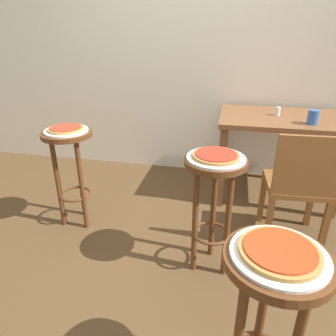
{
  "coord_description": "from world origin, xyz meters",
  "views": [
    {
      "loc": [
        0.35,
        -1.52,
        1.44
      ],
      "look_at": [
        0.01,
        0.09,
        0.68
      ],
      "focal_mm": 33.2,
      "sensor_mm": 36.0,
      "label": 1
    }
  ],
  "objects_px": {
    "stool_foreground": "(270,304)",
    "serving_plate_foreground": "(279,255)",
    "wooden_chair": "(299,185)",
    "serving_plate_leftside": "(66,131)",
    "stool_middle": "(214,192)",
    "pizza_leftside": "(66,128)",
    "cup_near_edge": "(313,117)",
    "stool_leftside": "(70,159)",
    "pizza_middle": "(216,155)",
    "condiment_shaker": "(278,111)",
    "serving_plate_middle": "(216,158)",
    "pizza_foreground": "(280,251)",
    "dining_table": "(279,130)"
  },
  "relations": [
    {
      "from": "pizza_foreground",
      "to": "condiment_shaker",
      "type": "height_order",
      "value": "condiment_shaker"
    },
    {
      "from": "stool_foreground",
      "to": "pizza_leftside",
      "type": "bearing_deg",
      "value": 141.37
    },
    {
      "from": "stool_foreground",
      "to": "pizza_middle",
      "type": "xyz_separation_m",
      "value": [
        -0.25,
        0.78,
        0.23
      ]
    },
    {
      "from": "pizza_middle",
      "to": "serving_plate_leftside",
      "type": "distance_m",
      "value": 1.11
    },
    {
      "from": "pizza_foreground",
      "to": "pizza_leftside",
      "type": "distance_m",
      "value": 1.7
    },
    {
      "from": "serving_plate_foreground",
      "to": "dining_table",
      "type": "relative_size",
      "value": 0.31
    },
    {
      "from": "stool_foreground",
      "to": "serving_plate_middle",
      "type": "bearing_deg",
      "value": 108.21
    },
    {
      "from": "pizza_leftside",
      "to": "cup_near_edge",
      "type": "height_order",
      "value": "cup_near_edge"
    },
    {
      "from": "stool_leftside",
      "to": "pizza_middle",
      "type": "bearing_deg",
      "value": -14.88
    },
    {
      "from": "pizza_leftside",
      "to": "cup_near_edge",
      "type": "distance_m",
      "value": 1.85
    },
    {
      "from": "stool_foreground",
      "to": "serving_plate_foreground",
      "type": "bearing_deg",
      "value": 90.0
    },
    {
      "from": "serving_plate_middle",
      "to": "dining_table",
      "type": "relative_size",
      "value": 0.33
    },
    {
      "from": "wooden_chair",
      "to": "serving_plate_leftside",
      "type": "bearing_deg",
      "value": -177.13
    },
    {
      "from": "stool_foreground",
      "to": "pizza_leftside",
      "type": "xyz_separation_m",
      "value": [
        -1.33,
        1.06,
        0.23
      ]
    },
    {
      "from": "serving_plate_foreground",
      "to": "stool_leftside",
      "type": "relative_size",
      "value": 0.42
    },
    {
      "from": "serving_plate_middle",
      "to": "cup_near_edge",
      "type": "xyz_separation_m",
      "value": [
        0.68,
        0.89,
        0.03
      ]
    },
    {
      "from": "wooden_chair",
      "to": "stool_foreground",
      "type": "bearing_deg",
      "value": -104.38
    },
    {
      "from": "stool_foreground",
      "to": "pizza_foreground",
      "type": "bearing_deg",
      "value": 90.0
    },
    {
      "from": "serving_plate_foreground",
      "to": "pizza_middle",
      "type": "xyz_separation_m",
      "value": [
        -0.25,
        0.78,
        0.02
      ]
    },
    {
      "from": "cup_near_edge",
      "to": "serving_plate_leftside",
      "type": "bearing_deg",
      "value": -160.8
    },
    {
      "from": "stool_foreground",
      "to": "pizza_middle",
      "type": "relative_size",
      "value": 2.86
    },
    {
      "from": "stool_middle",
      "to": "wooden_chair",
      "type": "distance_m",
      "value": 0.66
    },
    {
      "from": "stool_middle",
      "to": "stool_foreground",
      "type": "bearing_deg",
      "value": -71.79
    },
    {
      "from": "stool_foreground",
      "to": "stool_middle",
      "type": "relative_size",
      "value": 1.0
    },
    {
      "from": "stool_leftside",
      "to": "serving_plate_leftside",
      "type": "height_order",
      "value": "serving_plate_leftside"
    },
    {
      "from": "pizza_leftside",
      "to": "stool_middle",
      "type": "bearing_deg",
      "value": -14.88
    },
    {
      "from": "pizza_foreground",
      "to": "serving_plate_foreground",
      "type": "bearing_deg",
      "value": 0.0
    },
    {
      "from": "stool_foreground",
      "to": "pizza_leftside",
      "type": "relative_size",
      "value": 3.06
    },
    {
      "from": "cup_near_edge",
      "to": "condiment_shaker",
      "type": "distance_m",
      "value": 0.32
    },
    {
      "from": "stool_middle",
      "to": "pizza_foreground",
      "type": "bearing_deg",
      "value": -71.79
    },
    {
      "from": "pizza_middle",
      "to": "wooden_chair",
      "type": "bearing_deg",
      "value": 33.75
    },
    {
      "from": "serving_plate_foreground",
      "to": "wooden_chair",
      "type": "relative_size",
      "value": 0.37
    },
    {
      "from": "serving_plate_middle",
      "to": "stool_leftside",
      "type": "relative_size",
      "value": 0.44
    },
    {
      "from": "pizza_middle",
      "to": "condiment_shaker",
      "type": "bearing_deg",
      "value": 68.16
    },
    {
      "from": "serving_plate_middle",
      "to": "pizza_middle",
      "type": "bearing_deg",
      "value": -153.43
    },
    {
      "from": "serving_plate_foreground",
      "to": "serving_plate_leftside",
      "type": "relative_size",
      "value": 1.03
    },
    {
      "from": "stool_middle",
      "to": "serving_plate_middle",
      "type": "height_order",
      "value": "serving_plate_middle"
    },
    {
      "from": "pizza_foreground",
      "to": "cup_near_edge",
      "type": "distance_m",
      "value": 1.72
    },
    {
      "from": "pizza_middle",
      "to": "wooden_chair",
      "type": "height_order",
      "value": "wooden_chair"
    },
    {
      "from": "serving_plate_middle",
      "to": "wooden_chair",
      "type": "distance_m",
      "value": 0.72
    },
    {
      "from": "pizza_foreground",
      "to": "wooden_chair",
      "type": "distance_m",
      "value": 1.22
    },
    {
      "from": "serving_plate_foreground",
      "to": "cup_near_edge",
      "type": "relative_size",
      "value": 2.86
    },
    {
      "from": "stool_middle",
      "to": "condiment_shaker",
      "type": "xyz_separation_m",
      "value": [
        0.44,
        1.11,
        0.23
      ]
    },
    {
      "from": "dining_table",
      "to": "cup_near_edge",
      "type": "height_order",
      "value": "cup_near_edge"
    },
    {
      "from": "pizza_middle",
      "to": "dining_table",
      "type": "xyz_separation_m",
      "value": [
        0.47,
        1.09,
        -0.15
      ]
    },
    {
      "from": "stool_leftside",
      "to": "wooden_chair",
      "type": "relative_size",
      "value": 0.89
    },
    {
      "from": "serving_plate_middle",
      "to": "dining_table",
      "type": "xyz_separation_m",
      "value": [
        0.47,
        1.09,
        -0.14
      ]
    },
    {
      "from": "pizza_middle",
      "to": "pizza_foreground",
      "type": "bearing_deg",
      "value": -71.79
    },
    {
      "from": "stool_leftside",
      "to": "condiment_shaker",
      "type": "distance_m",
      "value": 1.74
    },
    {
      "from": "condiment_shaker",
      "to": "stool_middle",
      "type": "bearing_deg",
      "value": -111.84
    }
  ]
}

